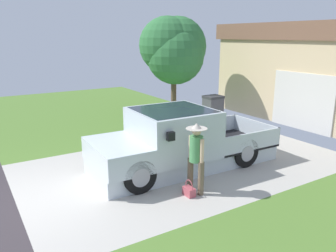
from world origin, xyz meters
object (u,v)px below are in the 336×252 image
Objects in this scene: handbag at (189,191)px; wheeled_trash_bin at (213,109)px; person_with_hat at (196,153)px; pickup_truck at (174,143)px; front_yard_tree at (174,49)px.

wheeled_trash_bin reaches higher than handbag.
wheeled_trash_bin is at bearing -51.19° from person_with_hat.
person_with_hat is (1.47, -0.37, 0.22)m from pickup_truck.
wheeled_trash_bin is (-3.28, 3.98, -0.11)m from pickup_truck.
person_with_hat is 4.32× the size of handbag.
person_with_hat is at bearing -42.50° from wheeled_trash_bin.
front_yard_tree reaches higher than wheeled_trash_bin.
handbag is at bearing 160.46° from pickup_truck.
pickup_truck is at bearing -22.82° from person_with_hat.
handbag is 0.09× the size of front_yard_tree.
front_yard_tree is at bearing -30.80° from pickup_truck.
pickup_truck is 1.53m from person_with_hat.
person_with_hat is 1.43× the size of wheeled_trash_bin.
person_with_hat reaches higher than wheeled_trash_bin.
pickup_truck reaches higher than wheeled_trash_bin.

